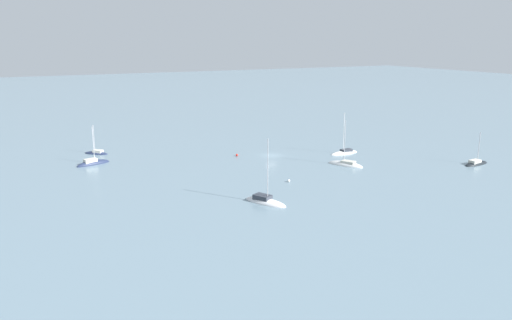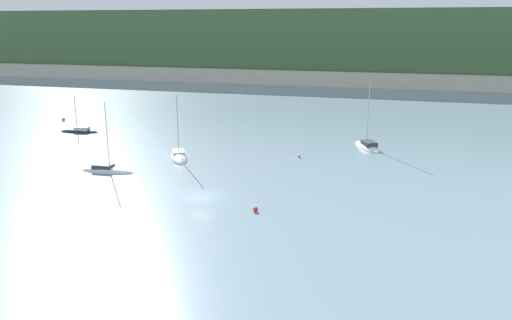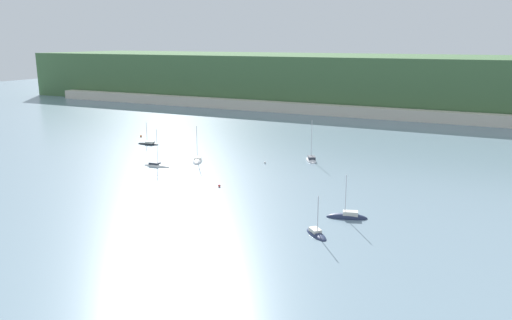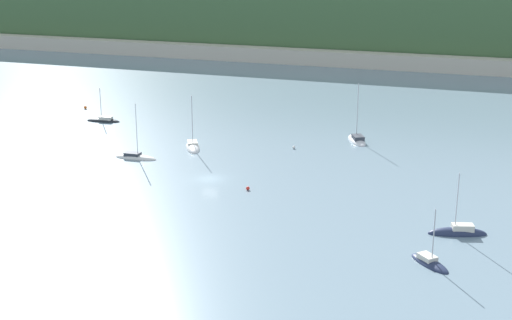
% 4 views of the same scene
% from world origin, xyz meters
% --- Properties ---
extents(ground_plane, '(600.00, 600.00, 0.00)m').
position_xyz_m(ground_plane, '(0.00, 0.00, 0.00)').
color(ground_plane, slate).
extents(hillside_ridge, '(378.27, 74.67, 25.18)m').
position_xyz_m(hillside_ridge, '(0.00, 156.38, 12.59)').
color(hillside_ridge, '#42663D').
rests_on(hillside_ridge, ground_plane).
extents(shore_town_strip, '(321.53, 6.00, 4.57)m').
position_xyz_m(shore_town_strip, '(0.00, 115.54, 2.29)').
color(shore_town_strip, beige).
rests_on(shore_town_strip, ground_plane).
extents(sailboat_0, '(8.00, 4.25, 9.39)m').
position_xyz_m(sailboat_0, '(39.73, -10.43, 0.12)').
color(sailboat_0, '#232D4C').
rests_on(sailboat_0, ground_plane).
extents(sailboat_1, '(7.94, 2.66, 10.74)m').
position_xyz_m(sailboat_1, '(-16.90, 6.23, 0.11)').
color(sailboat_1, white).
rests_on(sailboat_1, ground_plane).
extents(sailboat_2, '(6.12, 8.41, 10.98)m').
position_xyz_m(sailboat_2, '(-10.11, 15.79, 0.08)').
color(sailboat_2, white).
rests_on(sailboat_2, ground_plane).
extents(sailboat_3, '(7.67, 3.18, 7.96)m').
position_xyz_m(sailboat_3, '(-36.60, 28.30, 0.11)').
color(sailboat_3, black).
rests_on(sailboat_3, ground_plane).
extents(sailboat_4, '(5.99, 5.89, 7.68)m').
position_xyz_m(sailboat_4, '(37.20, -20.89, 0.11)').
color(sailboat_4, '#232D4C').
rests_on(sailboat_4, ground_plane).
extents(sailboat_5, '(6.10, 8.55, 12.06)m').
position_xyz_m(sailboat_5, '(17.92, 30.55, 0.14)').
color(sailboat_5, silver).
rests_on(sailboat_5, ground_plane).
extents(mooring_buoy_0, '(0.55, 0.55, 0.55)m').
position_xyz_m(mooring_buoy_0, '(7.88, 21.48, 0.27)').
color(mooring_buoy_0, white).
rests_on(mooring_buoy_0, ground_plane).
extents(mooring_buoy_1, '(0.58, 0.58, 0.58)m').
position_xyz_m(mooring_buoy_1, '(7.71, -3.11, 0.29)').
color(mooring_buoy_1, red).
rests_on(mooring_buoy_1, ground_plane).
extents(mooring_buoy_2, '(0.70, 0.70, 0.70)m').
position_xyz_m(mooring_buoy_2, '(-46.89, 37.46, 0.35)').
color(mooring_buoy_2, orange).
rests_on(mooring_buoy_2, ground_plane).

